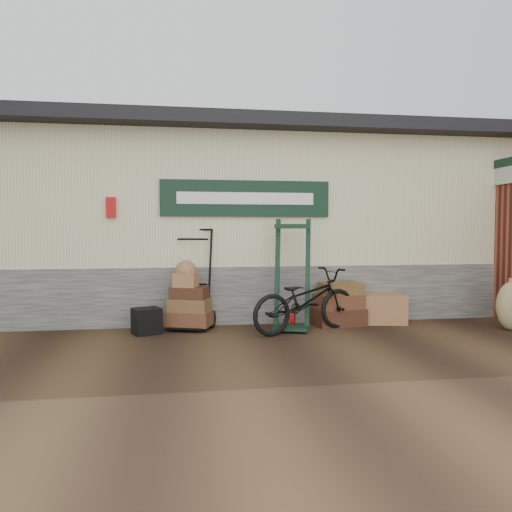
{
  "coord_description": "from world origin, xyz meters",
  "views": [
    {
      "loc": [
        -1.34,
        -6.62,
        1.47
      ],
      "look_at": [
        -0.16,
        0.9,
        1.07
      ],
      "focal_mm": 35.0,
      "sensor_mm": 36.0,
      "label": 1
    }
  ],
  "objects_px": {
    "wicker_hamper": "(382,309)",
    "green_barrow": "(292,275)",
    "bicycle": "(305,297)",
    "porter_trolley": "(193,277)",
    "suitcase_stack": "(339,304)",
    "black_trunk": "(147,321)"
  },
  "relations": [
    {
      "from": "suitcase_stack",
      "to": "black_trunk",
      "type": "bearing_deg",
      "value": -175.91
    },
    {
      "from": "suitcase_stack",
      "to": "black_trunk",
      "type": "relative_size",
      "value": 2.06
    },
    {
      "from": "bicycle",
      "to": "black_trunk",
      "type": "bearing_deg",
      "value": 63.14
    },
    {
      "from": "porter_trolley",
      "to": "suitcase_stack",
      "type": "height_order",
      "value": "porter_trolley"
    },
    {
      "from": "suitcase_stack",
      "to": "bicycle",
      "type": "relative_size",
      "value": 0.43
    },
    {
      "from": "porter_trolley",
      "to": "green_barrow",
      "type": "distance_m",
      "value": 1.48
    },
    {
      "from": "wicker_hamper",
      "to": "green_barrow",
      "type": "bearing_deg",
      "value": -169.84
    },
    {
      "from": "green_barrow",
      "to": "bicycle",
      "type": "relative_size",
      "value": 0.93
    },
    {
      "from": "bicycle",
      "to": "suitcase_stack",
      "type": "bearing_deg",
      "value": -77.34
    },
    {
      "from": "porter_trolley",
      "to": "wicker_hamper",
      "type": "height_order",
      "value": "porter_trolley"
    },
    {
      "from": "bicycle",
      "to": "porter_trolley",
      "type": "bearing_deg",
      "value": 49.36
    },
    {
      "from": "wicker_hamper",
      "to": "bicycle",
      "type": "bearing_deg",
      "value": -160.2
    },
    {
      "from": "wicker_hamper",
      "to": "black_trunk",
      "type": "bearing_deg",
      "value": -175.72
    },
    {
      "from": "porter_trolley",
      "to": "green_barrow",
      "type": "xyz_separation_m",
      "value": [
        1.44,
        -0.34,
        0.05
      ]
    },
    {
      "from": "suitcase_stack",
      "to": "wicker_hamper",
      "type": "bearing_deg",
      "value": 5.06
    },
    {
      "from": "porter_trolley",
      "to": "bicycle",
      "type": "bearing_deg",
      "value": 0.68
    },
    {
      "from": "wicker_hamper",
      "to": "porter_trolley",
      "type": "bearing_deg",
      "value": 178.72
    },
    {
      "from": "green_barrow",
      "to": "bicycle",
      "type": "xyz_separation_m",
      "value": [
        0.15,
        -0.22,
        -0.3
      ]
    },
    {
      "from": "wicker_hamper",
      "to": "bicycle",
      "type": "height_order",
      "value": "bicycle"
    },
    {
      "from": "green_barrow",
      "to": "bicycle",
      "type": "height_order",
      "value": "green_barrow"
    },
    {
      "from": "black_trunk",
      "to": "bicycle",
      "type": "bearing_deg",
      "value": -5.65
    },
    {
      "from": "porter_trolley",
      "to": "bicycle",
      "type": "xyz_separation_m",
      "value": [
        1.58,
        -0.56,
        -0.25
      ]
    }
  ]
}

